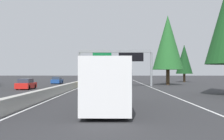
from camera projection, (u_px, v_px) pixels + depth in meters
name	position (u px, v px, depth m)	size (l,w,h in m)	color
ground_plane	(90.00, 83.00, 64.55)	(320.00, 320.00, 0.00)	#2D2D30
median_barrier	(95.00, 79.00, 84.55)	(180.00, 0.56, 0.90)	#ADAAA3
shoulder_stripe_right	(136.00, 81.00, 74.44)	(160.00, 0.16, 0.01)	silver
shoulder_stripe_median	(94.00, 81.00, 74.54)	(160.00, 0.16, 0.01)	silver
sign_gantry_overhead	(116.00, 57.00, 47.57)	(0.50, 12.68, 6.23)	gray
bus_far_right	(108.00, 82.00, 18.65)	(11.50, 2.55, 3.10)	white
box_truck_distant_a	(93.00, 77.00, 49.24)	(8.50, 2.40, 2.95)	gold
pickup_far_center	(114.00, 81.00, 47.95)	(5.60, 2.00, 1.86)	slate
sedan_far_left	(104.00, 77.00, 106.77)	(4.40, 1.80, 1.47)	white
sedan_mid_left	(113.00, 80.00, 62.25)	(4.40, 1.80, 1.47)	black
sedan_near_right	(100.00, 78.00, 80.64)	(4.40, 1.80, 1.47)	maroon
minivan_distant_b	(112.00, 78.00, 73.32)	(5.00, 1.95, 1.69)	maroon
oncoming_near	(26.00, 84.00, 39.18)	(4.40, 1.80, 1.47)	red
oncoming_far	(57.00, 80.00, 58.60)	(4.40, 1.80, 1.47)	#1E4793
conifer_right_near	(168.00, 43.00, 52.93)	(5.81, 5.81, 13.21)	#4C3823
conifer_right_mid	(184.00, 59.00, 69.85)	(4.12, 4.12, 9.36)	#4C3823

